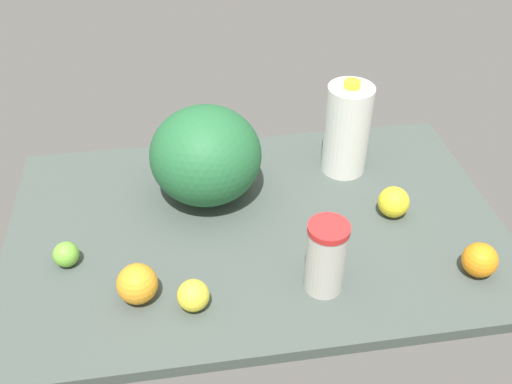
{
  "coord_description": "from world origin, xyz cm",
  "views": [
    {
      "loc": [
        -15.68,
        -102.77,
        96.71
      ],
      "look_at": [
        0.0,
        0.0,
        13.0
      ],
      "focal_mm": 40.0,
      "sensor_mm": 36.0,
      "label": 1
    }
  ],
  "objects_px": {
    "orange_loose": "(480,260)",
    "lime_beside_bowl": "(66,254)",
    "watermelon": "(206,155)",
    "tumbler_cup": "(326,257)",
    "orange_near_front": "(137,284)",
    "lemon_by_jug": "(193,295)",
    "lemon_far_back": "(394,202)",
    "milk_jug": "(347,129)"
  },
  "relations": [
    {
      "from": "milk_jug",
      "to": "orange_loose",
      "type": "distance_m",
      "value": 0.47
    },
    {
      "from": "watermelon",
      "to": "orange_loose",
      "type": "height_order",
      "value": "watermelon"
    },
    {
      "from": "orange_loose",
      "to": "orange_near_front",
      "type": "distance_m",
      "value": 0.74
    },
    {
      "from": "lime_beside_bowl",
      "to": "watermelon",
      "type": "bearing_deg",
      "value": 31.38
    },
    {
      "from": "watermelon",
      "to": "tumbler_cup",
      "type": "bearing_deg",
      "value": -58.38
    },
    {
      "from": "watermelon",
      "to": "milk_jug",
      "type": "height_order",
      "value": "milk_jug"
    },
    {
      "from": "orange_near_front",
      "to": "lemon_far_back",
      "type": "bearing_deg",
      "value": 16.19
    },
    {
      "from": "tumbler_cup",
      "to": "orange_near_front",
      "type": "bearing_deg",
      "value": 176.31
    },
    {
      "from": "tumbler_cup",
      "to": "lemon_far_back",
      "type": "height_order",
      "value": "tumbler_cup"
    },
    {
      "from": "lemon_far_back",
      "to": "milk_jug",
      "type": "bearing_deg",
      "value": 108.5
    },
    {
      "from": "lemon_by_jug",
      "to": "orange_loose",
      "type": "bearing_deg",
      "value": 0.23
    },
    {
      "from": "milk_jug",
      "to": "tumbler_cup",
      "type": "bearing_deg",
      "value": -110.92
    },
    {
      "from": "lemon_far_back",
      "to": "orange_near_front",
      "type": "distance_m",
      "value": 0.65
    },
    {
      "from": "lemon_by_jug",
      "to": "lime_beside_bowl",
      "type": "bearing_deg",
      "value": 148.61
    },
    {
      "from": "watermelon",
      "to": "milk_jug",
      "type": "distance_m",
      "value": 0.38
    },
    {
      "from": "lemon_far_back",
      "to": "lemon_by_jug",
      "type": "distance_m",
      "value": 0.55
    },
    {
      "from": "lemon_far_back",
      "to": "lime_beside_bowl",
      "type": "distance_m",
      "value": 0.78
    },
    {
      "from": "milk_jug",
      "to": "lime_beside_bowl",
      "type": "distance_m",
      "value": 0.77
    },
    {
      "from": "orange_loose",
      "to": "lime_beside_bowl",
      "type": "xyz_separation_m",
      "value": [
        -0.9,
        0.16,
        -0.01
      ]
    },
    {
      "from": "lemon_far_back",
      "to": "orange_near_front",
      "type": "bearing_deg",
      "value": -163.81
    },
    {
      "from": "milk_jug",
      "to": "lemon_by_jug",
      "type": "height_order",
      "value": "milk_jug"
    },
    {
      "from": "watermelon",
      "to": "orange_loose",
      "type": "xyz_separation_m",
      "value": [
        0.57,
        -0.37,
        -0.08
      ]
    },
    {
      "from": "tumbler_cup",
      "to": "watermelon",
      "type": "bearing_deg",
      "value": 121.62
    },
    {
      "from": "tumbler_cup",
      "to": "lemon_by_jug",
      "type": "relative_size",
      "value": 2.57
    },
    {
      "from": "tumbler_cup",
      "to": "orange_near_front",
      "type": "relative_size",
      "value": 2.01
    },
    {
      "from": "tumbler_cup",
      "to": "orange_loose",
      "type": "relative_size",
      "value": 2.26
    },
    {
      "from": "milk_jug",
      "to": "lemon_by_jug",
      "type": "distance_m",
      "value": 0.62
    },
    {
      "from": "milk_jug",
      "to": "orange_near_front",
      "type": "relative_size",
      "value": 3.09
    },
    {
      "from": "lemon_far_back",
      "to": "lemon_by_jug",
      "type": "xyz_separation_m",
      "value": [
        -0.51,
        -0.22,
        -0.0
      ]
    },
    {
      "from": "tumbler_cup",
      "to": "lemon_by_jug",
      "type": "height_order",
      "value": "tumbler_cup"
    },
    {
      "from": "tumbler_cup",
      "to": "lime_beside_bowl",
      "type": "height_order",
      "value": "tumbler_cup"
    },
    {
      "from": "lemon_by_jug",
      "to": "orange_near_front",
      "type": "height_order",
      "value": "orange_near_front"
    },
    {
      "from": "tumbler_cup",
      "to": "orange_near_front",
      "type": "xyz_separation_m",
      "value": [
        -0.39,
        0.03,
        -0.04
      ]
    },
    {
      "from": "orange_loose",
      "to": "lemon_by_jug",
      "type": "height_order",
      "value": "orange_loose"
    },
    {
      "from": "tumbler_cup",
      "to": "milk_jug",
      "type": "xyz_separation_m",
      "value": [
        0.16,
        0.41,
        0.04
      ]
    },
    {
      "from": "lemon_by_jug",
      "to": "orange_near_front",
      "type": "xyz_separation_m",
      "value": [
        -0.11,
        0.04,
        0.01
      ]
    },
    {
      "from": "lemon_far_back",
      "to": "lemon_by_jug",
      "type": "relative_size",
      "value": 1.14
    },
    {
      "from": "watermelon",
      "to": "lime_beside_bowl",
      "type": "height_order",
      "value": "watermelon"
    },
    {
      "from": "tumbler_cup",
      "to": "lemon_by_jug",
      "type": "xyz_separation_m",
      "value": [
        -0.28,
        -0.02,
        -0.05
      ]
    },
    {
      "from": "orange_near_front",
      "to": "orange_loose",
      "type": "bearing_deg",
      "value": -2.98
    },
    {
      "from": "lemon_by_jug",
      "to": "orange_near_front",
      "type": "relative_size",
      "value": 0.78
    },
    {
      "from": "milk_jug",
      "to": "watermelon",
      "type": "bearing_deg",
      "value": -171.48
    }
  ]
}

